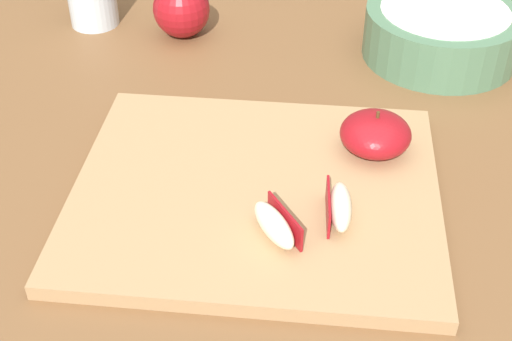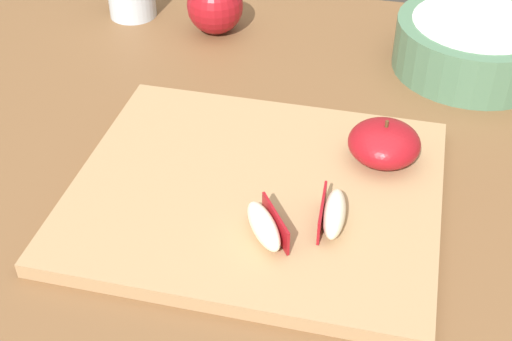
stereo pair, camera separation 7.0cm
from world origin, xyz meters
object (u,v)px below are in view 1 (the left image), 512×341
(cutting_board, at_px, (256,192))
(apple_half_skin_up, at_px, (375,134))
(apple_wedge_middle, at_px, (339,207))
(whole_apple_red_delicious, at_px, (181,9))
(ceramic_fruit_bowl, at_px, (442,32))
(apple_wedge_right, at_px, (275,225))

(cutting_board, height_order, apple_half_skin_up, apple_half_skin_up)
(apple_wedge_middle, xyz_separation_m, whole_apple_red_delicious, (-0.22, 0.38, 0.01))
(apple_half_skin_up, bearing_deg, ceramic_fruit_bowl, 69.26)
(apple_wedge_right, bearing_deg, apple_wedge_middle, 28.06)
(apple_half_skin_up, height_order, apple_wedge_right, apple_half_skin_up)
(apple_wedge_right, bearing_deg, cutting_board, 109.69)
(apple_half_skin_up, xyz_separation_m, whole_apple_red_delicious, (-0.26, 0.26, 0.00))
(apple_wedge_middle, bearing_deg, ceramic_fruit_bowl, 70.24)
(cutting_board, height_order, apple_wedge_middle, apple_wedge_middle)
(cutting_board, xyz_separation_m, apple_wedge_right, (0.02, -0.07, 0.02))
(apple_half_skin_up, relative_size, apple_wedge_middle, 1.16)
(apple_half_skin_up, bearing_deg, whole_apple_red_delicious, 134.27)
(apple_wedge_middle, height_order, whole_apple_red_delicious, whole_apple_red_delicious)
(apple_wedge_right, height_order, ceramic_fruit_bowl, ceramic_fruit_bowl)
(cutting_board, distance_m, apple_wedge_right, 0.08)
(apple_half_skin_up, xyz_separation_m, apple_wedge_middle, (-0.04, -0.11, -0.01))
(apple_wedge_right, bearing_deg, apple_half_skin_up, 56.86)
(apple_wedge_middle, distance_m, whole_apple_red_delicious, 0.44)
(apple_wedge_middle, bearing_deg, cutting_board, 155.06)
(ceramic_fruit_bowl, bearing_deg, apple_wedge_middle, -109.76)
(apple_wedge_right, xyz_separation_m, ceramic_fruit_bowl, (0.19, 0.39, 0.00))
(cutting_board, distance_m, ceramic_fruit_bowl, 0.38)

